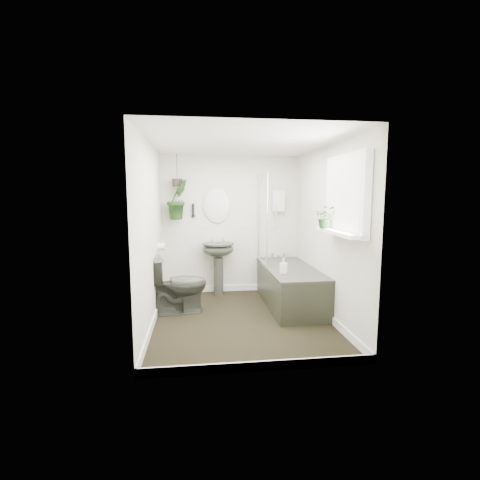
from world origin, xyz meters
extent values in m
cube|color=black|center=(0.00, 0.00, -0.01)|extent=(2.30, 2.80, 0.02)
cube|color=white|center=(0.00, 0.00, 2.31)|extent=(2.30, 2.80, 0.02)
cube|color=white|center=(0.00, 1.41, 1.15)|extent=(2.30, 0.02, 2.30)
cube|color=white|center=(0.00, -1.41, 1.15)|extent=(2.30, 0.02, 2.30)
cube|color=white|center=(-1.16, 0.00, 1.15)|extent=(0.02, 2.80, 2.30)
cube|color=white|center=(1.16, 0.00, 1.15)|extent=(0.02, 2.80, 2.30)
cube|color=white|center=(0.00, 0.00, 0.05)|extent=(2.30, 2.80, 0.10)
cube|color=white|center=(0.80, 1.34, 1.55)|extent=(0.20, 0.10, 0.35)
ellipsoid|color=beige|center=(-0.23, 1.37, 1.50)|extent=(0.46, 0.03, 0.62)
cylinder|color=black|center=(-0.63, 1.36, 1.40)|extent=(0.04, 0.04, 0.22)
cylinder|color=white|center=(-1.10, 0.70, 0.90)|extent=(0.11, 0.11, 0.11)
cube|color=white|center=(1.09, -0.70, 1.65)|extent=(0.08, 1.00, 0.90)
cube|color=white|center=(1.02, -0.70, 1.23)|extent=(0.18, 1.00, 0.04)
cube|color=white|center=(1.04, -0.70, 1.65)|extent=(0.01, 0.86, 0.76)
imported|color=#31342D|center=(-0.85, 0.39, 0.41)|extent=(0.86, 0.56, 0.82)
imported|color=black|center=(0.97, -0.40, 1.38)|extent=(0.30, 0.29, 0.27)
imported|color=black|center=(-0.87, 1.25, 1.58)|extent=(0.46, 0.45, 0.65)
imported|color=#2A2223|center=(0.60, 0.13, 0.69)|extent=(0.12, 0.12, 0.21)
cylinder|color=#2F231D|center=(-0.87, 1.25, 1.85)|extent=(0.16, 0.16, 0.12)
camera|label=1|loc=(-0.57, -4.43, 1.65)|focal=26.00mm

